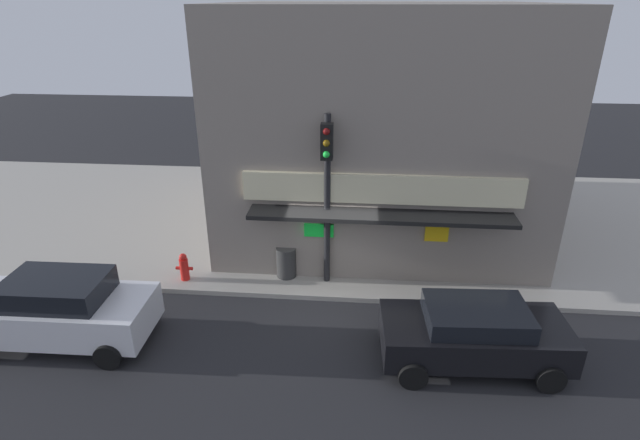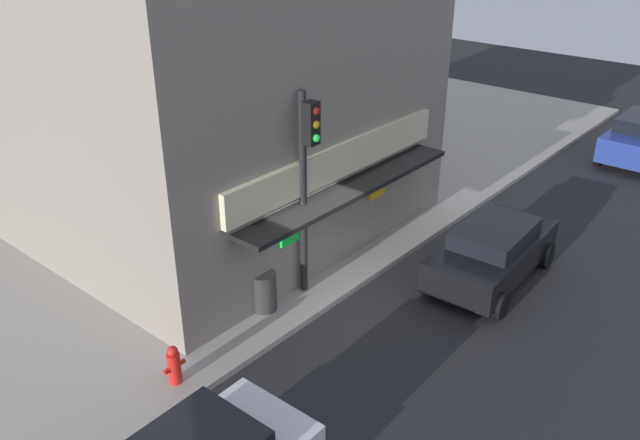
# 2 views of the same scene
# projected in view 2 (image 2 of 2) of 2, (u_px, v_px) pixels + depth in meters

# --- Properties ---
(ground_plane) EXTENTS (60.76, 60.76, 0.00)m
(ground_plane) POSITION_uv_depth(u_px,v_px,m) (337.00, 304.00, 15.71)
(ground_plane) COLOR #232326
(sidewalk) EXTENTS (40.51, 11.11, 0.15)m
(sidewalk) POSITION_uv_depth(u_px,v_px,m) (187.00, 233.00, 18.89)
(sidewalk) COLOR #A39E93
(sidewalk) RESTS_ON ground_plane
(corner_building) EXTENTS (10.08, 10.03, 7.53)m
(corner_building) POSITION_uv_depth(u_px,v_px,m) (210.00, 92.00, 18.14)
(corner_building) COLOR gray
(corner_building) RESTS_ON sidewalk
(traffic_light) EXTENTS (0.32, 0.58, 4.96)m
(traffic_light) POSITION_uv_depth(u_px,v_px,m) (306.00, 169.00, 14.58)
(traffic_light) COLOR black
(traffic_light) RESTS_ON sidewalk
(fire_hydrant) EXTENTS (0.50, 0.26, 0.86)m
(fire_hydrant) POSITION_uv_depth(u_px,v_px,m) (174.00, 365.00, 12.83)
(fire_hydrant) COLOR red
(fire_hydrant) RESTS_ON sidewalk
(trash_can) EXTENTS (0.59, 0.59, 0.94)m
(trash_can) POSITION_uv_depth(u_px,v_px,m) (264.00, 291.00, 15.11)
(trash_can) COLOR #2D2D2D
(trash_can) RESTS_ON sidewalk
(pedestrian) EXTENTS (0.55, 0.56, 1.66)m
(pedestrian) POSITION_uv_depth(u_px,v_px,m) (411.00, 175.00, 20.24)
(pedestrian) COLOR brown
(pedestrian) RESTS_ON sidewalk
(potted_plant_by_doorway) EXTENTS (0.71, 0.71, 1.03)m
(potted_plant_by_doorway) POSITION_uv_depth(u_px,v_px,m) (264.00, 236.00, 17.31)
(potted_plant_by_doorway) COLOR #59595B
(potted_plant_by_doorway) RESTS_ON sidewalk
(potted_plant_by_window) EXTENTS (0.56, 0.56, 0.92)m
(potted_plant_by_window) POSITION_uv_depth(u_px,v_px,m) (223.00, 272.00, 15.78)
(potted_plant_by_window) COLOR #59595B
(potted_plant_by_window) RESTS_ON sidewalk
(parked_car_black) EXTENTS (4.29, 2.22, 1.51)m
(parked_car_black) POSITION_uv_depth(u_px,v_px,m) (493.00, 251.00, 16.43)
(parked_car_black) COLOR black
(parked_car_black) RESTS_ON ground_plane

